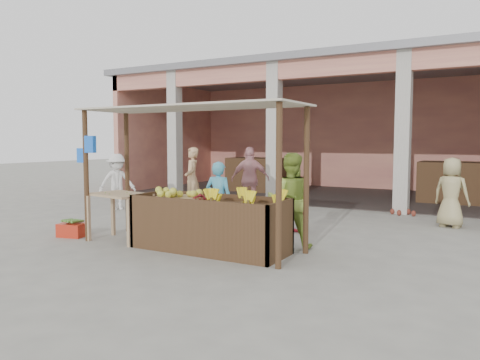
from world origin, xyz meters
The scene contains 19 objects.
ground centered at (0.00, 0.00, 0.00)m, with size 60.00×60.00×0.00m, color slate.
market_building centered at (0.05, 8.93, 2.70)m, with size 14.40×6.40×4.20m.
fruit_stall centered at (0.50, 0.00, 0.40)m, with size 2.60×0.95×0.80m, color #4D321F.
stall_awning centered at (-0.01, 0.06, 1.98)m, with size 4.09×1.35×2.39m.
banana_heap centered at (1.17, -0.03, 0.90)m, with size 1.11×0.61×0.20m, color yellow, non-canonical shape.
melon_tray centered at (-0.11, 0.01, 0.90)m, with size 0.82×0.71×0.21m.
berry_heap centered at (0.32, -0.01, 0.86)m, with size 0.40×0.32×0.13m, color maroon.
side_table centered at (-1.33, -0.15, 0.73)m, with size 1.18×0.89×0.87m.
papaya_pile centered at (-1.33, -0.15, 0.97)m, with size 0.72×0.41×0.21m, color #518C2E, non-canonical shape.
red_crate centered at (-2.39, -0.33, 0.13)m, with size 0.49×0.35×0.25m, color red.
plantain_bundle centered at (-2.39, -0.33, 0.29)m, with size 0.38×0.27×0.08m, color #538731, non-canonical shape.
produce_sacks centered at (2.61, 5.39, 0.28)m, with size 0.92×0.69×0.56m.
vendor_blue centered at (0.07, 0.96, 0.76)m, with size 0.57×0.42×1.53m, color #4EB1D4.
vendor_green centered at (1.57, 0.85, 0.85)m, with size 0.82×0.47×1.70m, color #93B13E.
motorcycle centered at (0.64, 2.36, 0.45)m, with size 1.72×0.59×0.90m, color maroon.
shopper_a centered at (-4.15, 2.69, 0.79)m, with size 1.02×0.51×1.59m, color silver.
shopper_b centered at (-0.94, 4.11, 0.89)m, with size 1.04×0.55×1.77m, color #CB888B.
shopper_c centered at (3.76, 4.26, 0.81)m, with size 0.78×0.51×1.62m, color tan.
shopper_e centered at (-2.49, 3.73, 0.85)m, with size 0.63×0.48×1.71m, color tan.
Camera 1 is at (4.67, -6.39, 1.81)m, focal length 35.00 mm.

